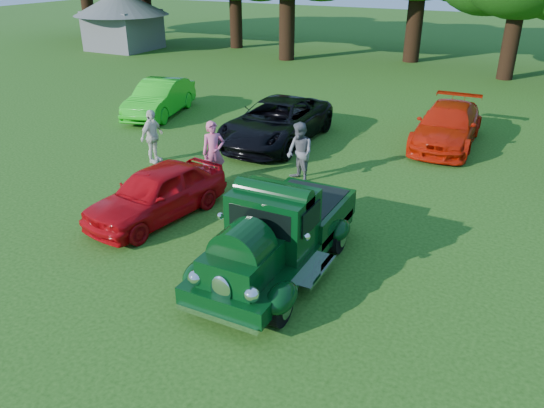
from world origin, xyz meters
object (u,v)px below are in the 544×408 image
at_px(back_car_black, 276,122).
at_px(spectator_pink, 214,152).
at_px(hero_pickup, 278,236).
at_px(gazebo, 122,13).
at_px(back_car_orange, 447,125).
at_px(back_car_lime, 160,98).
at_px(spectator_grey, 300,153).
at_px(spectator_white, 152,136).
at_px(red_convertible, 157,193).

height_order(back_car_black, spectator_pink, spectator_pink).
relative_size(hero_pickup, gazebo, 0.75).
xyz_separation_m(back_car_black, spectator_pink, (0.02, -4.03, 0.16)).
height_order(back_car_black, back_car_orange, back_car_black).
height_order(back_car_orange, gazebo, gazebo).
height_order(back_car_lime, spectator_grey, spectator_grey).
distance_m(hero_pickup, spectator_white, 7.51).
relative_size(hero_pickup, spectator_pink, 2.65).
xyz_separation_m(back_car_orange, spectator_pink, (-5.37, -6.48, 0.21)).
bearing_deg(back_car_black, spectator_white, -126.92).
xyz_separation_m(back_car_lime, back_car_black, (5.83, -0.98, 0.04)).
height_order(red_convertible, back_car_lime, back_car_lime).
bearing_deg(back_car_black, spectator_pink, -90.35).
xyz_separation_m(back_car_orange, spectator_grey, (-3.18, -5.34, 0.19)).
distance_m(spectator_grey, gazebo, 26.48).
bearing_deg(back_car_orange, gazebo, 154.20).
relative_size(red_convertible, spectator_grey, 2.22).
relative_size(spectator_pink, spectator_white, 1.07).
bearing_deg(spectator_pink, gazebo, 91.99).
relative_size(back_car_black, back_car_orange, 1.12).
bearing_deg(spectator_white, red_convertible, -140.19).
bearing_deg(hero_pickup, back_car_orange, 80.91).
bearing_deg(back_car_orange, red_convertible, -121.83).
relative_size(red_convertible, spectator_white, 2.30).
bearing_deg(back_car_black, gazebo, 143.52).
xyz_separation_m(hero_pickup, back_car_black, (-3.79, 7.48, -0.07)).
bearing_deg(back_car_lime, red_convertible, -66.35).
height_order(red_convertible, spectator_pink, spectator_pink).
distance_m(hero_pickup, gazebo, 30.67).
height_order(spectator_grey, gazebo, gazebo).
xyz_separation_m(back_car_black, gazebo, (-18.57, 13.45, 1.65)).
relative_size(hero_pickup, back_car_black, 0.89).
bearing_deg(red_convertible, back_car_black, 98.98).
height_order(back_car_orange, spectator_grey, spectator_grey).
height_order(back_car_lime, back_car_orange, back_car_lime).
distance_m(back_car_lime, back_car_black, 5.91).
distance_m(back_car_lime, back_car_orange, 11.31).
relative_size(hero_pickup, spectator_grey, 2.73).
relative_size(red_convertible, back_car_lime, 0.90).
bearing_deg(spectator_pink, spectator_white, 124.31).
xyz_separation_m(red_convertible, back_car_lime, (-5.83, 7.61, 0.05)).
bearing_deg(spectator_white, gazebo, 43.12).
relative_size(back_car_black, spectator_white, 3.16).
bearing_deg(red_convertible, back_car_orange, 68.33).
height_order(red_convertible, spectator_grey, spectator_grey).
xyz_separation_m(hero_pickup, spectator_pink, (-3.78, 3.45, 0.09)).
height_order(spectator_pink, spectator_white, spectator_pink).
xyz_separation_m(back_car_black, spectator_grey, (2.20, -2.90, 0.13)).
distance_m(back_car_orange, spectator_grey, 6.22).
height_order(hero_pickup, spectator_white, hero_pickup).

